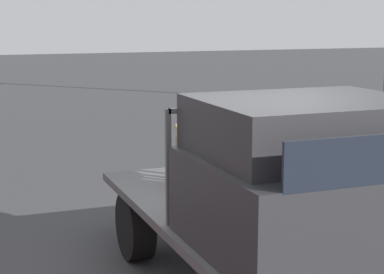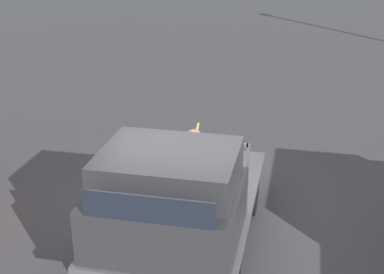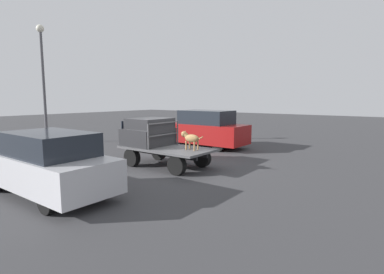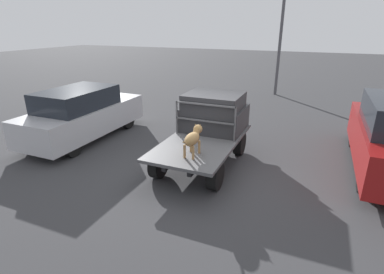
# 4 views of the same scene
# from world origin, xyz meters

# --- Properties ---
(flatbed_truck) EXTENTS (3.62, 1.83, 0.75)m
(flatbed_truck) POSITION_xyz_m (0.00, 0.00, 0.55)
(flatbed_truck) COLOR black
(flatbed_truck) RESTS_ON ground
(truck_cab) EXTENTS (1.54, 1.71, 1.08)m
(truck_cab) POSITION_xyz_m (0.95, 0.00, 1.26)
(truck_cab) COLOR #28282B
(truck_cab) RESTS_ON flatbed_truck
(truck_headboard) EXTENTS (0.04, 1.71, 0.95)m
(truck_headboard) POSITION_xyz_m (0.15, 0.00, 1.37)
(truck_headboard) COLOR #4C4C4F
(truck_headboard) RESTS_ON flatbed_truck
(dog) EXTENTS (1.01, 0.29, 0.69)m
(dog) POSITION_xyz_m (-1.01, -0.15, 1.18)
(dog) COLOR #9E7547
(dog) RESTS_ON flatbed_truck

